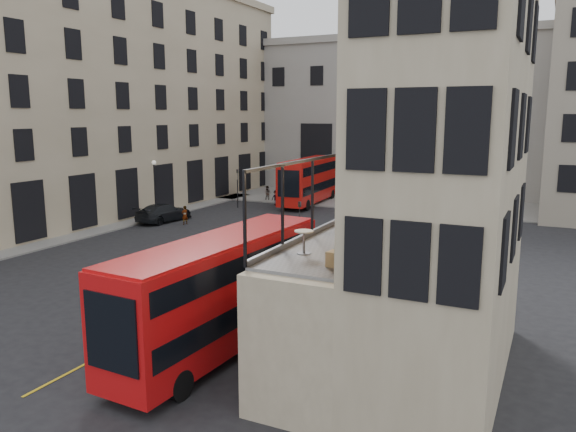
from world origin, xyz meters
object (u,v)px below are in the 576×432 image
at_px(pedestrian_b, 276,198).
at_px(cafe_chair_a, 335,258).
at_px(traffic_light_near, 300,223).
at_px(cafe_chair_b, 365,235).
at_px(cafe_table_near, 304,238).
at_px(traffic_light_far, 237,183).
at_px(pedestrian_d, 416,195).
at_px(street_lamp_a, 155,195).
at_px(pedestrian_c, 365,194).
at_px(cafe_chair_c, 376,233).
at_px(bicycle, 265,234).
at_px(pedestrian_a, 268,194).
at_px(street_lamp_b, 345,182).
at_px(cafe_table_mid, 345,221).
at_px(car_a, 273,234).
at_px(cafe_table_far, 361,211).
at_px(cyclist, 227,247).
at_px(car_b, 372,210).
at_px(car_c, 164,213).
at_px(cafe_chair_d, 389,219).
at_px(pedestrian_e, 185,215).
at_px(bus_far, 310,179).
at_px(bus_near, 221,288).

xyz_separation_m(pedestrian_b, cafe_chair_a, (19.64, -34.68, 4.09)).
distance_m(traffic_light_near, cafe_chair_b, 14.77).
relative_size(cafe_table_near, cafe_chair_b, 1.01).
bearing_deg(traffic_light_far, pedestrian_d, 35.24).
bearing_deg(cafe_table_near, street_lamp_a, 137.83).
relative_size(pedestrian_c, cafe_chair_c, 2.10).
bearing_deg(traffic_light_near, cafe_chair_a, -62.00).
bearing_deg(bicycle, pedestrian_a, 18.86).
height_order(street_lamp_b, cafe_table_mid, street_lamp_b).
height_order(street_lamp_a, car_a, street_lamp_a).
distance_m(pedestrian_c, cafe_chair_b, 39.94).
bearing_deg(pedestrian_a, traffic_light_near, -70.12).
bearing_deg(cafe_table_far, cyclist, 148.38).
height_order(street_lamp_b, cafe_chair_b, cafe_chair_b).
bearing_deg(pedestrian_a, cafe_chair_a, -71.93).
bearing_deg(pedestrian_b, car_b, -61.87).
relative_size(pedestrian_a, cafe_chair_a, 1.87).
xyz_separation_m(car_c, pedestrian_a, (2.66, 14.04, 0.03)).
bearing_deg(street_lamp_b, bicycle, -89.43).
bearing_deg(street_lamp_b, street_lamp_a, -124.51).
relative_size(street_lamp_a, car_c, 0.99).
relative_size(pedestrian_a, cafe_chair_b, 2.12).
bearing_deg(cafe_chair_d, pedestrian_e, 144.22).
height_order(car_a, car_c, car_a).
bearing_deg(cyclist, bus_far, 13.99).
bearing_deg(pedestrian_e, bus_far, -178.54).
height_order(pedestrian_a, cafe_table_near, cafe_table_near).
height_order(bicycle, cafe_chair_b, cafe_chair_b).
bearing_deg(cafe_chair_c, car_b, 107.38).
relative_size(car_a, car_c, 0.89).
height_order(cyclist, cafe_chair_c, cafe_chair_c).
xyz_separation_m(traffic_light_near, cafe_chair_a, (8.37, -15.75, 2.44)).
bearing_deg(bus_far, pedestrian_e, -108.61).
height_order(bus_near, car_a, bus_near).
height_order(bicycle, cafe_chair_a, cafe_chair_a).
xyz_separation_m(cyclist, pedestrian_c, (-0.05, 27.71, -0.15)).
bearing_deg(cafe_table_near, car_a, 120.07).
relative_size(street_lamp_a, car_b, 1.34).
bearing_deg(pedestrian_e, pedestrian_d, 163.64).
bearing_deg(cafe_table_mid, pedestrian_b, 121.27).
height_order(pedestrian_a, pedestrian_b, pedestrian_a).
relative_size(traffic_light_far, cafe_table_far, 5.26).
bearing_deg(car_c, cafe_chair_d, 153.19).
height_order(street_lamp_b, pedestrian_d, street_lamp_b).
distance_m(pedestrian_b, cafe_chair_a, 40.06).
bearing_deg(cafe_chair_a, bicycle, 123.17).
relative_size(pedestrian_d, cafe_table_far, 2.36).
relative_size(traffic_light_far, cafe_chair_d, 4.64).
xyz_separation_m(pedestrian_d, cafe_table_far, (5.72, -35.37, 4.23)).
relative_size(pedestrian_d, pedestrian_e, 1.08).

